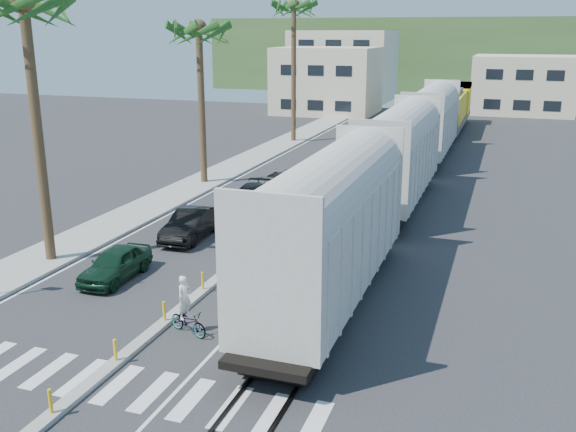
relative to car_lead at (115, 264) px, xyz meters
The scene contains 15 objects.
ground 6.56m from the car_lead, 51.71° to the right, with size 140.00×140.00×0.00m, color #28282B.
sidewalk 20.38m from the car_lead, 102.63° to the left, with size 3.00×90.00×0.15m, color gray.
rails 24.61m from the car_lead, 68.43° to the left, with size 1.56×100.00×0.06m.
median 15.39m from the car_lead, 74.75° to the left, with size 0.45×60.00×0.85m.
crosswalk 8.22m from the car_lead, 60.41° to the right, with size 14.00×2.20×0.01m, color silver.
lane_markings 19.98m from the car_lead, 84.56° to the left, with size 9.42×90.00×0.01m.
freight_train 23.09m from the car_lead, 66.83° to the left, with size 3.00×60.94×5.85m.
palm_trees 20.69m from the car_lead, 102.99° to the left, with size 3.50×37.20×13.75m.
buildings 66.68m from the car_lead, 92.04° to the left, with size 38.00×27.00×10.00m.
hillside 95.11m from the car_lead, 87.56° to the left, with size 80.00×20.00×12.00m, color #385628.
car_lead is the anchor object (origin of this frame).
car_second 5.89m from the car_lead, 85.63° to the left, with size 1.73×4.49×1.46m, color black.
car_third 11.98m from the car_lead, 84.53° to the left, with size 2.21×4.81×1.36m, color black.
car_rear 17.12m from the car_lead, 86.45° to the left, with size 2.35×4.54×1.22m, color #989A9C.
cyclist 6.23m from the car_lead, 34.11° to the right, with size 1.65×2.04×2.07m.
Camera 1 is at (10.81, -16.04, 9.91)m, focal length 40.00 mm.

